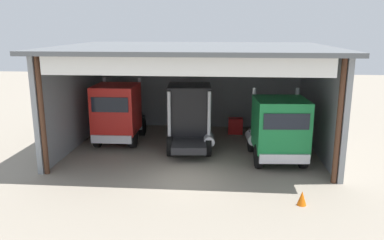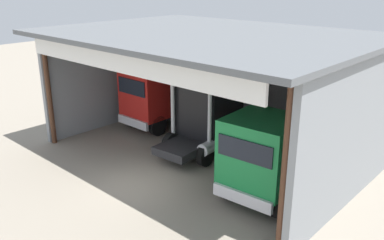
# 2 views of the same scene
# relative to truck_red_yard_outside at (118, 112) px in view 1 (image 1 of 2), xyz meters

# --- Properties ---
(ground_plane) EXTENTS (80.00, 80.00, 0.00)m
(ground_plane) POSITION_rel_truck_red_yard_outside_xyz_m (4.43, -5.15, -1.82)
(ground_plane) COLOR gray
(ground_plane) RESTS_ON ground
(workshop_shed) EXTENTS (14.01, 10.57, 5.64)m
(workshop_shed) POSITION_rel_truck_red_yard_outside_xyz_m (4.43, 0.43, 2.06)
(workshop_shed) COLOR gray
(workshop_shed) RESTS_ON ground
(truck_red_yard_outside) EXTENTS (2.54, 5.17, 3.69)m
(truck_red_yard_outside) POSITION_rel_truck_red_yard_outside_xyz_m (0.00, 0.00, 0.00)
(truck_red_yard_outside) COLOR red
(truck_red_yard_outside) RESTS_ON ground
(truck_black_left_bay) EXTENTS (2.71, 4.54, 3.51)m
(truck_black_left_bay) POSITION_rel_truck_red_yard_outside_xyz_m (4.20, -0.58, 0.04)
(truck_black_left_bay) COLOR black
(truck_black_left_bay) RESTS_ON ground
(truck_green_right_bay) EXTENTS (2.83, 5.24, 3.59)m
(truck_green_right_bay) POSITION_rel_truck_red_yard_outside_xyz_m (8.74, -2.52, -0.08)
(truck_green_right_bay) COLOR #197F3D
(truck_green_right_bay) RESTS_ON ground
(oil_drum) EXTENTS (0.58, 0.58, 0.90)m
(oil_drum) POSITION_rel_truck_red_yard_outside_xyz_m (6.78, 2.99, -1.37)
(oil_drum) COLOR gold
(oil_drum) RESTS_ON ground
(tool_cart) EXTENTS (0.90, 0.60, 1.00)m
(tool_cart) POSITION_rel_truck_red_yard_outside_xyz_m (6.82, 2.61, -1.32)
(tool_cart) COLOR red
(tool_cart) RESTS_ON ground
(traffic_cone) EXTENTS (0.36, 0.36, 0.56)m
(traffic_cone) POSITION_rel_truck_red_yard_outside_xyz_m (9.08, -7.32, -1.54)
(traffic_cone) COLOR orange
(traffic_cone) RESTS_ON ground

